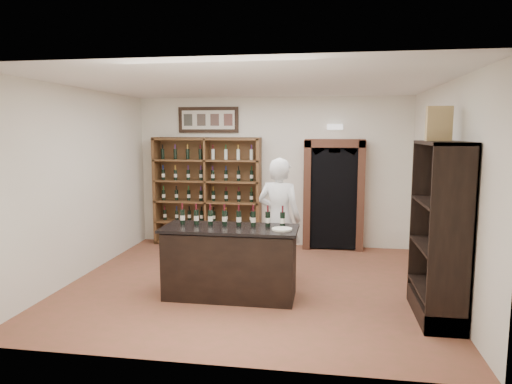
# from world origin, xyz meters

# --- Properties ---
(floor) EXTENTS (5.50, 5.50, 0.00)m
(floor) POSITION_xyz_m (0.00, 0.00, 0.00)
(floor) COLOR brown
(floor) RESTS_ON ground
(ceiling) EXTENTS (5.50, 5.50, 0.00)m
(ceiling) POSITION_xyz_m (0.00, 0.00, 3.00)
(ceiling) COLOR white
(ceiling) RESTS_ON wall_back
(wall_back) EXTENTS (5.50, 0.04, 3.00)m
(wall_back) POSITION_xyz_m (0.00, 2.50, 1.50)
(wall_back) COLOR silver
(wall_back) RESTS_ON ground
(wall_left) EXTENTS (0.04, 5.00, 3.00)m
(wall_left) POSITION_xyz_m (-2.75, 0.00, 1.50)
(wall_left) COLOR silver
(wall_left) RESTS_ON ground
(wall_right) EXTENTS (0.04, 5.00, 3.00)m
(wall_right) POSITION_xyz_m (2.75, 0.00, 1.50)
(wall_right) COLOR silver
(wall_right) RESTS_ON ground
(wine_shelf) EXTENTS (2.20, 0.38, 2.20)m
(wine_shelf) POSITION_xyz_m (-1.30, 2.33, 1.10)
(wine_shelf) COLOR brown
(wine_shelf) RESTS_ON ground
(framed_picture) EXTENTS (1.25, 0.04, 0.52)m
(framed_picture) POSITION_xyz_m (-1.30, 2.47, 2.55)
(framed_picture) COLOR black
(framed_picture) RESTS_ON wall_back
(arched_doorway) EXTENTS (1.17, 0.35, 2.17)m
(arched_doorway) POSITION_xyz_m (1.25, 2.33, 1.14)
(arched_doorway) COLOR black
(arched_doorway) RESTS_ON ground
(emergency_light) EXTENTS (0.30, 0.10, 0.10)m
(emergency_light) POSITION_xyz_m (1.25, 2.42, 2.40)
(emergency_light) COLOR white
(emergency_light) RESTS_ON wall_back
(tasting_counter) EXTENTS (1.88, 0.78, 1.00)m
(tasting_counter) POSITION_xyz_m (-0.20, -0.60, 0.49)
(tasting_counter) COLOR black
(tasting_counter) RESTS_ON ground
(counter_bottle_0) EXTENTS (0.07, 0.07, 0.30)m
(counter_bottle_0) POSITION_xyz_m (-0.92, -0.48, 1.11)
(counter_bottle_0) COLOR black
(counter_bottle_0) RESTS_ON tasting_counter
(counter_bottle_1) EXTENTS (0.07, 0.07, 0.30)m
(counter_bottle_1) POSITION_xyz_m (-0.71, -0.48, 1.11)
(counter_bottle_1) COLOR black
(counter_bottle_1) RESTS_ON tasting_counter
(counter_bottle_2) EXTENTS (0.07, 0.07, 0.30)m
(counter_bottle_2) POSITION_xyz_m (-0.51, -0.48, 1.11)
(counter_bottle_2) COLOR black
(counter_bottle_2) RESTS_ON tasting_counter
(counter_bottle_3) EXTENTS (0.07, 0.07, 0.30)m
(counter_bottle_3) POSITION_xyz_m (-0.30, -0.48, 1.11)
(counter_bottle_3) COLOR black
(counter_bottle_3) RESTS_ON tasting_counter
(counter_bottle_4) EXTENTS (0.07, 0.07, 0.30)m
(counter_bottle_4) POSITION_xyz_m (-0.10, -0.48, 1.11)
(counter_bottle_4) COLOR black
(counter_bottle_4) RESTS_ON tasting_counter
(counter_bottle_5) EXTENTS (0.07, 0.07, 0.30)m
(counter_bottle_5) POSITION_xyz_m (0.11, -0.48, 1.11)
(counter_bottle_5) COLOR black
(counter_bottle_5) RESTS_ON tasting_counter
(counter_bottle_6) EXTENTS (0.07, 0.07, 0.30)m
(counter_bottle_6) POSITION_xyz_m (0.31, -0.48, 1.11)
(counter_bottle_6) COLOR black
(counter_bottle_6) RESTS_ON tasting_counter
(counter_bottle_7) EXTENTS (0.07, 0.07, 0.30)m
(counter_bottle_7) POSITION_xyz_m (0.52, -0.48, 1.11)
(counter_bottle_7) COLOR black
(counter_bottle_7) RESTS_ON tasting_counter
(side_cabinet) EXTENTS (0.48, 1.20, 2.20)m
(side_cabinet) POSITION_xyz_m (2.52, -0.90, 0.75)
(side_cabinet) COLOR black
(side_cabinet) RESTS_ON ground
(shopkeeper) EXTENTS (0.79, 0.62, 1.92)m
(shopkeeper) POSITION_xyz_m (0.39, 0.30, 0.96)
(shopkeeper) COLOR white
(shopkeeper) RESTS_ON ground
(plate) EXTENTS (0.27, 0.27, 0.02)m
(plate) POSITION_xyz_m (0.53, -0.67, 1.01)
(plate) COLOR beige
(plate) RESTS_ON tasting_counter
(wine_crate) EXTENTS (0.30, 0.12, 0.42)m
(wine_crate) POSITION_xyz_m (2.47, -0.72, 2.41)
(wine_crate) COLOR tan
(wine_crate) RESTS_ON side_cabinet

